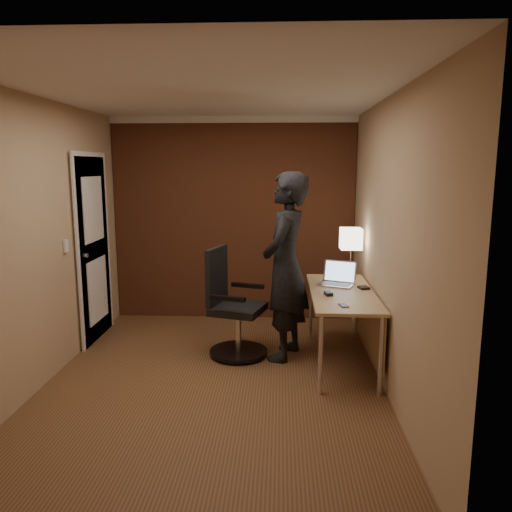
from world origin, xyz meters
name	(u,v)px	position (x,y,z in m)	size (l,w,h in m)	color
room	(207,213)	(-0.27, 1.54, 1.37)	(4.00, 4.00, 4.00)	brown
desk	(349,304)	(1.25, 0.47, 0.60)	(0.60, 1.50, 0.73)	tan
desk_lamp	(351,239)	(1.33, 1.05, 1.15)	(0.22, 0.22, 0.54)	silver
laptop	(338,278)	(1.17, 0.75, 0.79)	(0.40, 0.37, 0.23)	silver
mouse	(328,294)	(1.03, 0.30, 0.75)	(0.06, 0.10, 0.03)	black
phone	(344,305)	(1.13, -0.04, 0.73)	(0.06, 0.12, 0.01)	black
wallet	(364,288)	(1.40, 0.58, 0.74)	(0.09, 0.11, 0.02)	black
office_chair	(232,310)	(0.10, 0.64, 0.48)	(0.61, 0.68, 1.08)	black
person	(285,267)	(0.64, 0.62, 0.93)	(0.68, 0.45, 1.86)	black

